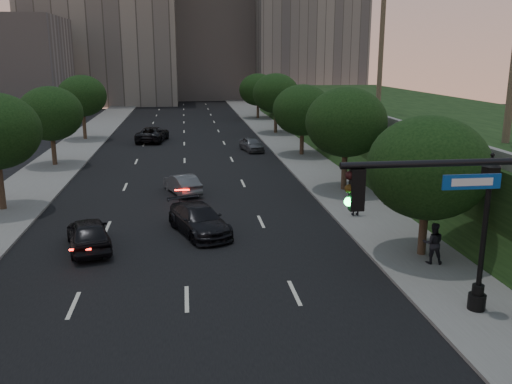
{
  "coord_description": "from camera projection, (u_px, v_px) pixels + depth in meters",
  "views": [
    {
      "loc": [
        0.14,
        -13.34,
        8.64
      ],
      "look_at": [
        2.74,
        6.43,
        3.6
      ],
      "focal_mm": 38.0,
      "sensor_mm": 36.0,
      "label": 1
    }
  ],
  "objects": [
    {
      "name": "ground",
      "position": [
        188.0,
        378.0,
        14.92
      ],
      "size": [
        160.0,
        160.0,
        0.0
      ],
      "primitive_type": "plane",
      "color": "black",
      "rests_on": "ground"
    },
    {
      "name": "road_surface",
      "position": [
        185.0,
        165.0,
        43.76
      ],
      "size": [
        16.0,
        140.0,
        0.02
      ],
      "primitive_type": "cube",
      "color": "black",
      "rests_on": "ground"
    },
    {
      "name": "sidewalk_right",
      "position": [
        309.0,
        161.0,
        45.04
      ],
      "size": [
        4.5,
        140.0,
        0.15
      ],
      "primitive_type": "cube",
      "color": "slate",
      "rests_on": "ground"
    },
    {
      "name": "sidewalk_left",
      "position": [
        53.0,
        168.0,
        42.45
      ],
      "size": [
        4.5,
        140.0,
        0.15
      ],
      "primitive_type": "cube",
      "color": "slate",
      "rests_on": "ground"
    },
    {
      "name": "embankment",
      "position": [
        456.0,
        139.0,
        44.12
      ],
      "size": [
        18.0,
        90.0,
        4.0
      ],
      "primitive_type": "cube",
      "color": "black",
      "rests_on": "ground"
    },
    {
      "name": "parapet_wall",
      "position": [
        356.0,
        112.0,
        42.48
      ],
      "size": [
        0.35,
        90.0,
        0.7
      ],
      "primitive_type": "cube",
      "color": "slate",
      "rests_on": "embankment"
    },
    {
      "name": "office_block_left",
      "position": [
        103.0,
        13.0,
        97.66
      ],
      "size": [
        26.0,
        20.0,
        32.0
      ],
      "primitive_type": "cube",
      "color": "gray",
      "rests_on": "ground"
    },
    {
      "name": "office_block_mid",
      "position": [
        211.0,
        33.0,
        110.54
      ],
      "size": [
        22.0,
        18.0,
        26.0
      ],
      "primitive_type": "cube",
      "color": "#9D9690",
      "rests_on": "ground"
    },
    {
      "name": "office_block_right",
      "position": [
        304.0,
        6.0,
        105.82
      ],
      "size": [
        20.0,
        22.0,
        36.0
      ],
      "primitive_type": "cube",
      "color": "gray",
      "rests_on": "ground"
    },
    {
      "name": "tree_right_a",
      "position": [
        428.0,
        168.0,
        22.93
      ],
      "size": [
        5.2,
        5.2,
        6.24
      ],
      "color": "#38281C",
      "rests_on": "ground"
    },
    {
      "name": "tree_right_b",
      "position": [
        346.0,
        122.0,
        34.34
      ],
      "size": [
        5.2,
        5.2,
        6.74
      ],
      "color": "#38281C",
      "rests_on": "ground"
    },
    {
      "name": "tree_right_c",
      "position": [
        302.0,
        110.0,
        46.96
      ],
      "size": [
        5.2,
        5.2,
        6.24
      ],
      "color": "#38281C",
      "rests_on": "ground"
    },
    {
      "name": "tree_right_d",
      "position": [
        276.0,
        93.0,
        60.29
      ],
      "size": [
        5.2,
        5.2,
        6.74
      ],
      "color": "#38281C",
      "rests_on": "ground"
    },
    {
      "name": "tree_right_e",
      "position": [
        258.0,
        90.0,
        74.83
      ],
      "size": [
        5.2,
        5.2,
        6.24
      ],
      "color": "#38281C",
      "rests_on": "ground"
    },
    {
      "name": "tree_left_c",
      "position": [
        50.0,
        114.0,
        42.39
      ],
      "size": [
        5.0,
        5.0,
        6.34
      ],
      "color": "#38281C",
      "rests_on": "ground"
    },
    {
      "name": "tree_left_d",
      "position": [
        82.0,
        96.0,
        55.76
      ],
      "size": [
        5.0,
        5.0,
        6.71
      ],
      "color": "#38281C",
      "rests_on": "ground"
    },
    {
      "name": "traffic_signal_mast",
      "position": [
        510.0,
        268.0,
        13.01
      ],
      "size": [
        5.68,
        0.56,
        7.0
      ],
      "color": "black",
      "rests_on": "ground"
    },
    {
      "name": "street_lamp",
      "position": [
        483.0,
        241.0,
        18.06
      ],
      "size": [
        0.64,
        0.64,
        5.62
      ],
      "color": "black",
      "rests_on": "ground"
    },
    {
      "name": "sedan_near_left",
      "position": [
        88.0,
        234.0,
        24.68
      ],
      "size": [
        2.81,
        4.73,
        1.51
      ],
      "primitive_type": "imported",
      "rotation": [
        0.0,
        0.0,
        3.39
      ],
      "color": "black",
      "rests_on": "ground"
    },
    {
      "name": "sedan_mid_left",
      "position": [
        182.0,
        184.0,
        34.72
      ],
      "size": [
        2.6,
        4.12,
        1.28
      ],
      "primitive_type": "imported",
      "rotation": [
        0.0,
        0.0,
        3.49
      ],
      "color": "#505356",
      "rests_on": "ground"
    },
    {
      "name": "sedan_far_left",
      "position": [
        153.0,
        134.0,
        55.61
      ],
      "size": [
        3.5,
        5.96,
        1.56
      ],
      "primitive_type": "imported",
      "rotation": [
        0.0,
        0.0,
        2.97
      ],
      "color": "black",
      "rests_on": "ground"
    },
    {
      "name": "sedan_near_right",
      "position": [
        199.0,
        220.0,
        26.89
      ],
      "size": [
        3.55,
        5.3,
        1.43
      ],
      "primitive_type": "imported",
      "rotation": [
        0.0,
        0.0,
        0.35
      ],
      "color": "black",
      "rests_on": "ground"
    },
    {
      "name": "sedan_far_right",
      "position": [
        252.0,
        144.0,
        50.05
      ],
      "size": [
        2.26,
        4.0,
        1.29
      ],
      "primitive_type": "imported",
      "rotation": [
        0.0,
        0.0,
        0.21
      ],
      "color": "#505357",
      "rests_on": "ground"
    },
    {
      "name": "pedestrian_b",
      "position": [
        433.0,
        243.0,
        22.59
      ],
      "size": [
        1.01,
        0.88,
        1.76
      ],
      "primitive_type": "imported",
      "rotation": [
        0.0,
        0.0,
        2.86
      ],
      "color": "black",
      "rests_on": "sidewalk_right"
    },
    {
      "name": "pedestrian_c",
      "position": [
        356.0,
        200.0,
        29.38
      ],
      "size": [
        1.02,
        0.46,
        1.71
      ],
      "primitive_type": "imported",
      "rotation": [
        0.0,
        0.0,
        3.09
      ],
      "color": "black",
      "rests_on": "sidewalk_right"
    }
  ]
}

